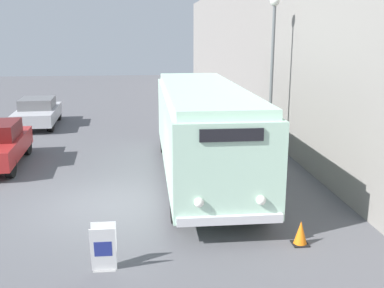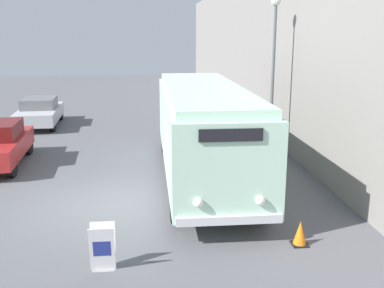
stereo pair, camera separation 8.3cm
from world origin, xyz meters
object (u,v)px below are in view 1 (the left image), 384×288
object	(u,v)px
vintage_bus	(203,127)
parked_car_mid	(38,112)
streetlamp	(273,54)
traffic_cone	(301,233)
sign_board	(104,249)

from	to	relation	value
vintage_bus	parked_car_mid	bearing A→B (deg)	128.11
streetlamp	traffic_cone	distance (m)	8.47
vintage_bus	streetlamp	bearing A→B (deg)	40.24
vintage_bus	traffic_cone	size ratio (longest dim) A/B	17.31
vintage_bus	traffic_cone	xyz separation A→B (m)	(1.62, -5.04, -1.47)
sign_board	vintage_bus	bearing A→B (deg)	64.45
sign_board	traffic_cone	world-z (taller)	sign_board
sign_board	parked_car_mid	size ratio (longest dim) A/B	0.21
traffic_cone	sign_board	bearing A→B (deg)	-170.99
vintage_bus	streetlamp	xyz separation A→B (m)	(2.94, 2.48, 2.18)
parked_car_mid	traffic_cone	xyz separation A→B (m)	(8.99, -14.44, -0.46)
sign_board	parked_car_mid	bearing A→B (deg)	107.03
streetlamp	sign_board	bearing A→B (deg)	-124.64
streetlamp	parked_car_mid	world-z (taller)	streetlamp
streetlamp	parked_car_mid	bearing A→B (deg)	146.16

